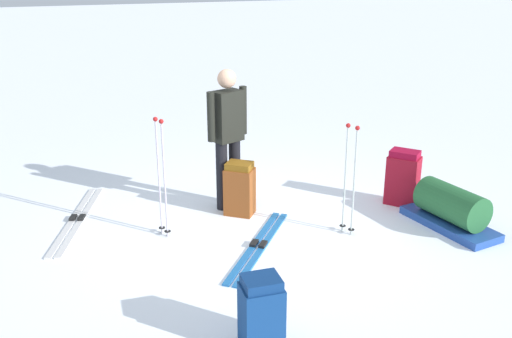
{
  "coord_description": "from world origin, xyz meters",
  "views": [
    {
      "loc": [
        -5.43,
        2.34,
        2.82
      ],
      "look_at": [
        0.0,
        0.0,
        0.7
      ],
      "focal_mm": 40.04,
      "sensor_mm": 36.0,
      "label": 1
    }
  ],
  "objects_px": {
    "skier_standing": "(228,132)",
    "ski_pair_far": "(77,219)",
    "ski_poles_planted_near": "(161,172)",
    "gear_sled": "(451,209)",
    "ski_pair_near": "(258,246)",
    "backpack_bright": "(261,312)",
    "backpack_small_spare": "(240,189)",
    "ski_poles_planted_far": "(350,174)",
    "backpack_large_dark": "(403,178)"
  },
  "relations": [
    {
      "from": "backpack_large_dark",
      "to": "ski_poles_planted_near",
      "type": "distance_m",
      "value": 2.98
    },
    {
      "from": "ski_pair_near",
      "to": "ski_poles_planted_far",
      "type": "bearing_deg",
      "value": -94.23
    },
    {
      "from": "skier_standing",
      "to": "backpack_bright",
      "type": "bearing_deg",
      "value": 164.6
    },
    {
      "from": "gear_sled",
      "to": "ski_pair_far",
      "type": "bearing_deg",
      "value": 64.27
    },
    {
      "from": "ski_pair_far",
      "to": "skier_standing",
      "type": "bearing_deg",
      "value": -100.19
    },
    {
      "from": "backpack_small_spare",
      "to": "ski_poles_planted_near",
      "type": "bearing_deg",
      "value": 101.44
    },
    {
      "from": "backpack_bright",
      "to": "gear_sled",
      "type": "xyz_separation_m",
      "value": [
        1.1,
        -2.82,
        -0.06
      ]
    },
    {
      "from": "ski_pair_far",
      "to": "gear_sled",
      "type": "height_order",
      "value": "gear_sled"
    },
    {
      "from": "ski_pair_far",
      "to": "gear_sled",
      "type": "xyz_separation_m",
      "value": [
        -1.87,
        -3.87,
        0.21
      ]
    },
    {
      "from": "ski_pair_near",
      "to": "backpack_small_spare",
      "type": "bearing_deg",
      "value": -8.91
    },
    {
      "from": "skier_standing",
      "to": "ski_pair_near",
      "type": "distance_m",
      "value": 1.47
    },
    {
      "from": "ski_pair_far",
      "to": "ski_poles_planted_far",
      "type": "distance_m",
      "value": 3.2
    },
    {
      "from": "skier_standing",
      "to": "backpack_large_dark",
      "type": "relative_size",
      "value": 2.45
    },
    {
      "from": "backpack_small_spare",
      "to": "ski_pair_near",
      "type": "bearing_deg",
      "value": 171.09
    },
    {
      "from": "ski_pair_near",
      "to": "backpack_bright",
      "type": "height_order",
      "value": "backpack_bright"
    },
    {
      "from": "backpack_large_dark",
      "to": "ski_poles_planted_near",
      "type": "bearing_deg",
      "value": 83.88
    },
    {
      "from": "ski_pair_near",
      "to": "gear_sled",
      "type": "xyz_separation_m",
      "value": [
        -0.42,
        -2.19,
        0.21
      ]
    },
    {
      "from": "backpack_large_dark",
      "to": "ski_pair_near",
      "type": "bearing_deg",
      "value": 99.81
    },
    {
      "from": "skier_standing",
      "to": "ski_pair_far",
      "type": "relative_size",
      "value": 0.93
    },
    {
      "from": "backpack_bright",
      "to": "backpack_small_spare",
      "type": "height_order",
      "value": "backpack_small_spare"
    },
    {
      "from": "ski_pair_near",
      "to": "backpack_large_dark",
      "type": "distance_m",
      "value": 2.16
    },
    {
      "from": "backpack_bright",
      "to": "gear_sled",
      "type": "bearing_deg",
      "value": -68.73
    },
    {
      "from": "ski_poles_planted_far",
      "to": "ski_pair_far",
      "type": "bearing_deg",
      "value": 60.73
    },
    {
      "from": "ski_pair_far",
      "to": "gear_sled",
      "type": "bearing_deg",
      "value": -115.73
    },
    {
      "from": "ski_poles_planted_far",
      "to": "ski_poles_planted_near",
      "type": "bearing_deg",
      "value": 68.09
    },
    {
      "from": "skier_standing",
      "to": "ski_poles_planted_near",
      "type": "bearing_deg",
      "value": 115.92
    },
    {
      "from": "backpack_large_dark",
      "to": "ski_poles_planted_far",
      "type": "xyz_separation_m",
      "value": [
        -0.44,
        1.06,
        0.35
      ]
    },
    {
      "from": "backpack_large_dark",
      "to": "backpack_small_spare",
      "type": "distance_m",
      "value": 2.03
    },
    {
      "from": "ski_pair_far",
      "to": "backpack_small_spare",
      "type": "bearing_deg",
      "value": -107.51
    },
    {
      "from": "ski_pair_near",
      "to": "backpack_large_dark",
      "type": "xyz_separation_m",
      "value": [
        0.36,
        -2.1,
        0.33
      ]
    },
    {
      "from": "ski_poles_planted_near",
      "to": "gear_sled",
      "type": "height_order",
      "value": "ski_poles_planted_near"
    },
    {
      "from": "ski_pair_near",
      "to": "backpack_small_spare",
      "type": "xyz_separation_m",
      "value": [
        0.88,
        -0.14,
        0.3
      ]
    },
    {
      "from": "ski_pair_near",
      "to": "ski_poles_planted_near",
      "type": "bearing_deg",
      "value": 50.98
    },
    {
      "from": "backpack_large_dark",
      "to": "gear_sled",
      "type": "height_order",
      "value": "backpack_large_dark"
    },
    {
      "from": "ski_pair_near",
      "to": "ski_poles_planted_far",
      "type": "distance_m",
      "value": 1.25
    },
    {
      "from": "ski_pair_far",
      "to": "backpack_bright",
      "type": "xyz_separation_m",
      "value": [
        -2.96,
        -1.05,
        0.28
      ]
    },
    {
      "from": "ski_pair_far",
      "to": "ski_poles_planted_near",
      "type": "xyz_separation_m",
      "value": [
        -0.77,
        -0.85,
        0.73
      ]
    },
    {
      "from": "ski_poles_planted_far",
      "to": "ski_pair_near",
      "type": "bearing_deg",
      "value": 85.77
    },
    {
      "from": "ski_poles_planted_near",
      "to": "gear_sled",
      "type": "distance_m",
      "value": 3.26
    },
    {
      "from": "backpack_large_dark",
      "to": "ski_poles_planted_near",
      "type": "height_order",
      "value": "ski_poles_planted_near"
    },
    {
      "from": "ski_pair_far",
      "to": "ski_poles_planted_near",
      "type": "bearing_deg",
      "value": -132.37
    },
    {
      "from": "ski_pair_far",
      "to": "gear_sled",
      "type": "distance_m",
      "value": 4.3
    },
    {
      "from": "backpack_bright",
      "to": "ski_poles_planted_far",
      "type": "xyz_separation_m",
      "value": [
        1.44,
        -1.68,
        0.41
      ]
    },
    {
      "from": "backpack_bright",
      "to": "ski_poles_planted_far",
      "type": "bearing_deg",
      "value": -49.38
    },
    {
      "from": "backpack_small_spare",
      "to": "ski_poles_planted_near",
      "type": "height_order",
      "value": "ski_poles_planted_near"
    },
    {
      "from": "ski_pair_near",
      "to": "gear_sled",
      "type": "bearing_deg",
      "value": -100.76
    },
    {
      "from": "backpack_small_spare",
      "to": "skier_standing",
      "type": "bearing_deg",
      "value": 9.82
    },
    {
      "from": "backpack_small_spare",
      "to": "ski_poles_planted_far",
      "type": "bearing_deg",
      "value": -136.5
    },
    {
      "from": "ski_pair_near",
      "to": "ski_poles_planted_far",
      "type": "relative_size",
      "value": 1.12
    },
    {
      "from": "ski_pair_far",
      "to": "backpack_large_dark",
      "type": "bearing_deg",
      "value": -106.02
    }
  ]
}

